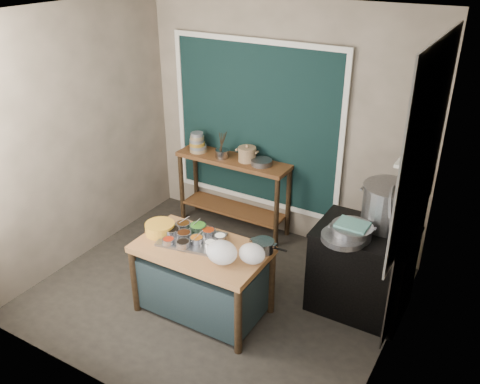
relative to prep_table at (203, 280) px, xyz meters
The scene contains 31 objects.
floor 0.49m from the prep_table, 99.46° to the left, with size 3.50×3.00×0.02m, color #28241F.
back_wall 2.08m from the prep_table, 91.58° to the left, with size 3.50×0.02×2.80m, color gray.
left_wall 2.10m from the prep_table, behind, with size 0.02×3.00×2.80m, color gray.
right_wall 2.02m from the prep_table, ahead, with size 0.02×3.00×2.80m, color gray.
ceiling 2.45m from the prep_table, 99.46° to the left, with size 3.50×3.00×0.02m, color gray.
curtain_panel 2.06m from the prep_table, 102.73° to the left, with size 2.10×0.02×1.90m, color black.
curtain_frame 2.05m from the prep_table, 102.80° to the left, with size 2.22×0.03×2.02m, color beige, non-canonical shape.
tile_panel 2.40m from the prep_table, 26.77° to the left, with size 0.02×1.70×1.70m, color #B2B2AA.
soot_patch 1.97m from the prep_table, 29.34° to the left, with size 0.01×1.30×1.30m, color black.
wall_shelf 2.31m from the prep_table, 36.05° to the left, with size 0.22×0.70×0.03m, color beige.
prep_table is the anchor object (origin of this frame).
back_counter 1.69m from the prep_table, 110.79° to the left, with size 1.45×0.40×0.95m, color #5A3319.
stove_block 1.55m from the prep_table, 33.18° to the left, with size 0.90×0.68×0.85m, color black.
stove_top 1.63m from the prep_table, 33.18° to the left, with size 0.92×0.69×0.03m, color black.
condiment_tray 0.42m from the prep_table, 160.81° to the left, with size 0.58×0.42×0.03m, color gray.
condiment_bowls 0.46m from the prep_table, 157.22° to the left, with size 0.60×0.47×0.07m.
yellow_basin 0.65m from the prep_table, behind, with size 0.29×0.29×0.11m, color #B28321.
saucepan 0.72m from the prep_table, 22.90° to the left, with size 0.21×0.21×0.11m, color gray, non-canonical shape.
plastic_bag_a 0.58m from the prep_table, 21.10° to the right, with size 0.28×0.24×0.21m, color white.
plastic_bag_b 0.71m from the prep_table, ahead, with size 0.24×0.21×0.18m, color white.
bowl_stack 2.01m from the prep_table, 125.34° to the left, with size 0.22×0.22×0.25m.
utensil_cup 1.81m from the prep_table, 115.37° to the left, with size 0.17×0.17×0.10m, color gray.
ceramic_crock 1.77m from the prep_table, 104.55° to the left, with size 0.23×0.23×0.15m, color #87664A, non-canonical shape.
wide_bowl 1.70m from the prep_table, 97.55° to the left, with size 0.25×0.25×0.06m, color gray.
stock_pot 1.91m from the prep_table, 36.34° to the left, with size 0.53×0.53×0.42m, color gray, non-canonical shape.
pot_lid 1.91m from the prep_table, 30.64° to the left, with size 0.49×0.49×0.02m, color gray.
steamer 1.50m from the prep_table, 28.62° to the left, with size 0.39×0.39×0.13m, color gray, non-canonical shape.
green_cloth 1.53m from the prep_table, 28.62° to the left, with size 0.28×0.22×0.02m, color slate.
shallow_pan 1.41m from the prep_table, 26.63° to the left, with size 0.41×0.41×0.05m, color gray.
shelf_bowl_stack 2.34m from the prep_table, 36.05° to the left, with size 0.14×0.14×0.11m.
shelf_bowl_green 2.43m from the prep_table, 40.38° to the left, with size 0.15×0.15×0.05m, color gray.
Camera 1 is at (2.39, -3.58, 3.34)m, focal length 38.00 mm.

